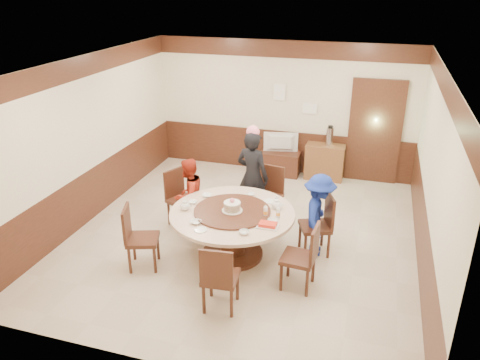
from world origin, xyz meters
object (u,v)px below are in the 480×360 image
(shrimp_platter, at_px, (268,225))
(thermos, at_px, (330,137))
(person_blue, at_px, (318,215))
(person_standing, at_px, (252,177))
(tv_stand, at_px, (280,163))
(banquet_table, at_px, (232,225))
(side_cabinet, at_px, (325,162))
(television, at_px, (281,143))
(birthday_cake, at_px, (232,206))
(person_red, at_px, (189,195))

(shrimp_platter, height_order, thermos, thermos)
(person_blue, xyz_separation_m, thermos, (-0.21, 2.97, 0.29))
(person_standing, distance_m, thermos, 2.45)
(tv_stand, bearing_deg, person_blue, -67.40)
(banquet_table, bearing_deg, side_cabinet, 74.54)
(person_standing, bearing_deg, television, -75.11)
(person_blue, xyz_separation_m, television, (-1.22, 2.94, 0.06))
(tv_stand, bearing_deg, banquet_table, -90.00)
(banquet_table, height_order, person_standing, person_standing)
(television, bearing_deg, side_cabinet, 169.96)
(tv_stand, height_order, thermos, thermos)
(birthday_cake, bearing_deg, side_cabinet, 74.71)
(tv_stand, xyz_separation_m, side_cabinet, (0.95, 0.03, 0.12))
(person_standing, relative_size, side_cabinet, 2.05)
(person_red, xyz_separation_m, tv_stand, (0.95, 2.80, -0.38))
(tv_stand, xyz_separation_m, television, (0.00, 0.00, 0.46))
(person_blue, relative_size, shrimp_platter, 4.33)
(person_red, relative_size, birthday_cake, 4.08)
(person_standing, distance_m, tv_stand, 2.26)
(person_standing, relative_size, thermos, 4.31)
(banquet_table, height_order, thermos, thermos)
(birthday_cake, bearing_deg, banquet_table, 107.39)
(person_red, distance_m, person_blue, 2.18)
(birthday_cake, xyz_separation_m, television, (-0.01, 3.42, -0.14))
(person_standing, height_order, person_red, person_standing)
(person_standing, xyz_separation_m, tv_stand, (0.02, 2.18, -0.57))
(person_standing, xyz_separation_m, person_red, (-0.93, -0.62, -0.19))
(birthday_cake, distance_m, thermos, 3.60)
(television, xyz_separation_m, side_cabinet, (0.95, 0.03, -0.34))
(person_blue, distance_m, side_cabinet, 2.99)
(person_red, distance_m, shrimp_platter, 1.80)
(person_standing, xyz_separation_m, birthday_cake, (0.03, -1.24, 0.03))
(person_red, height_order, birthday_cake, person_red)
(person_red, height_order, person_blue, person_blue)
(shrimp_platter, bearing_deg, person_blue, 51.16)
(person_red, bearing_deg, person_standing, 143.04)
(banquet_table, xyz_separation_m, tv_stand, (-0.00, 3.40, -0.28))
(person_red, xyz_separation_m, thermos, (1.97, 2.83, 0.31))
(birthday_cake, relative_size, side_cabinet, 0.39)
(person_blue, distance_m, birthday_cake, 1.32)
(thermos, bearing_deg, side_cabinet, 180.00)
(television, height_order, side_cabinet, television)
(shrimp_platter, height_order, side_cabinet, shrimp_platter)
(person_standing, height_order, shrimp_platter, person_standing)
(person_red, bearing_deg, banquet_table, 77.16)
(person_red, bearing_deg, tv_stand, -179.48)
(birthday_cake, bearing_deg, person_standing, 91.37)
(person_standing, relative_size, birthday_cake, 5.31)
(birthday_cake, height_order, tv_stand, birthday_cake)
(birthday_cake, relative_size, shrimp_platter, 1.03)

